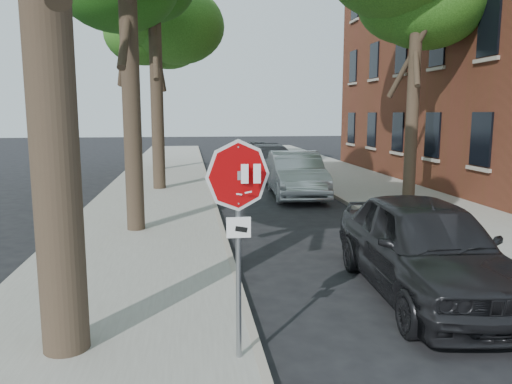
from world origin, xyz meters
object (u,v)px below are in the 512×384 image
(stop_sign, at_px, (238,208))
(car_a, at_px, (425,247))
(tree_far, at_px, (157,29))
(car_b, at_px, (296,174))
(car_c, at_px, (271,161))
(car_d, at_px, (256,154))

(stop_sign, bearing_deg, car_a, 31.23)
(tree_far, relative_size, car_a, 1.91)
(stop_sign, bearing_deg, car_b, 74.73)
(car_a, bearing_deg, stop_sign, -145.76)
(stop_sign, bearing_deg, tree_far, 95.46)
(car_c, bearing_deg, car_b, -93.64)
(tree_far, distance_m, car_d, 8.61)
(car_c, xyz_separation_m, car_d, (0.00, 5.43, -0.09))
(car_a, bearing_deg, car_b, 93.01)
(car_b, distance_m, car_c, 5.43)
(tree_far, xyz_separation_m, car_a, (5.32, -19.13, -6.38))
(car_d, bearing_deg, tree_far, -157.03)
(stop_sign, distance_m, car_a, 4.02)
(tree_far, relative_size, car_c, 1.75)
(stop_sign, relative_size, car_a, 0.54)
(car_c, height_order, car_d, car_c)
(stop_sign, distance_m, car_b, 12.58)
(tree_far, bearing_deg, car_a, -74.46)
(car_a, relative_size, car_d, 0.99)
(car_a, height_order, car_b, car_a)
(tree_far, xyz_separation_m, car_c, (5.32, -3.62, -6.44))
(stop_sign, height_order, car_b, stop_sign)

